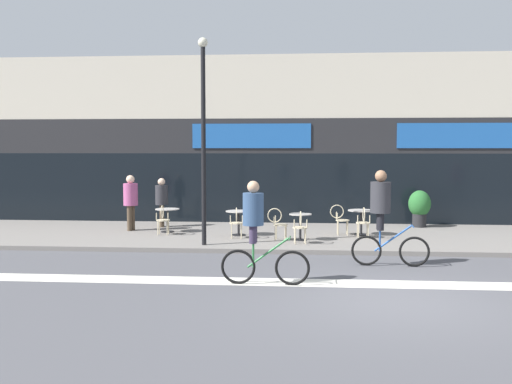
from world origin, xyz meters
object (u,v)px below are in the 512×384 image
Objects in this scene: cafe_chair_3_near at (363,220)px; planter_pot at (420,206)px; bistro_table_3 at (361,217)px; pedestrian_far_end at (162,198)px; cafe_chair_0_near at (163,218)px; cyclist_1 at (257,226)px; lamp_post at (203,127)px; cyclist_0 at (383,210)px; cafe_chair_1_near at (236,221)px; cafe_chair_2_side at (278,222)px; pedestrian_near_end at (131,198)px; bistro_table_0 at (167,215)px; bistro_table_2 at (300,222)px; cafe_chair_3_side at (340,218)px; cafe_chair_2_near at (300,225)px; bistro_table_1 at (239,218)px.

cafe_chair_3_near is 3.34m from planter_pot.
pedestrian_far_end is at bearing 168.25° from bistro_table_3.
cyclist_1 is at bearing -154.90° from cafe_chair_0_near.
bistro_table_3 is 0.15× the size of lamp_post.
cafe_chair_0_near is at bearing 152.17° from cyclist_0.
bistro_table_3 is at bearing -1.54° from cafe_chair_3_near.
cafe_chair_1_near and cafe_chair_2_side have the same top height.
cyclist_0 reaches higher than pedestrian_near_end.
cafe_chair_3_near is at bearing -128.31° from planter_pot.
bistro_table_3 is 0.39× the size of cyclist_1.
bistro_table_3 is 0.46× the size of pedestrian_near_end.
bistro_table_0 is 5.94m from cafe_chair_3_near.
cafe_chair_3_near is 0.16× the size of lamp_post.
bistro_table_3 is at bearing 33.29° from bistro_table_2.
cafe_chair_0_near is 2.32m from cafe_chair_1_near.
cafe_chair_2_side is 0.56× the size of pedestrian_far_end.
bistro_table_2 is at bearing 140.77° from pedestrian_far_end.
cafe_chair_0_near is 3.53m from cafe_chair_2_side.
cafe_chair_3_near reaches higher than bistro_table_0.
cafe_chair_0_near is 1.00× the size of cafe_chair_3_near.
cafe_chair_2_side is at bearing -148.45° from cafe_chair_3_side.
cafe_chair_2_side is at bearing -20.66° from bistro_table_0.
cyclist_1 reaches higher than planter_pot.
planter_pot is 0.55× the size of cyclist_0.
cyclist_0 is (2.53, -2.89, 0.66)m from cafe_chair_2_side.
bistro_table_2 is 2.15m from bistro_table_3.
cyclist_1 is at bearing -62.54° from bistro_table_0.
cafe_chair_2_near is at bearing 171.43° from pedestrian_near_end.
lamp_post is at bearing 109.32° from pedestrian_far_end.
cafe_chair_2_side is (-0.63, 0.00, -0.01)m from bistro_table_2.
bistro_table_1 is 3.61m from pedestrian_near_end.
pedestrian_far_end reaches higher than cafe_chair_0_near.
cafe_chair_3_near is at bearing -7.32° from bistro_table_0.
bistro_table_1 is 0.64× the size of planter_pot.
cafe_chair_3_side is at bearing -143.53° from planter_pot.
cafe_chair_3_near is 0.75× the size of planter_pot.
cafe_chair_0_near reaches higher than bistro_table_3.
cafe_chair_3_side is 5.05m from lamp_post.
cafe_chair_2_near is at bearing -135.49° from planter_pot.
cafe_chair_2_near and cafe_chair_3_side have the same top height.
cafe_chair_3_side is (5.27, -0.13, -0.00)m from bistro_table_0.
cafe_chair_3_side is 5.90m from pedestrian_far_end.
cafe_chair_1_near is 3.80m from pedestrian_near_end.
cafe_chair_3_side is 6.51m from cyclist_1.
planter_pot is (3.87, 3.17, 0.15)m from bistro_table_2.
planter_pot reaches higher than cafe_chair_0_near.
bistro_table_3 is 0.36× the size of cyclist_0.
cafe_chair_1_near is 3.64m from cafe_chair_3_near.
bistro_table_2 is at bearing -104.38° from cafe_chair_0_near.
cafe_chair_3_side is 0.16× the size of lamp_post.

